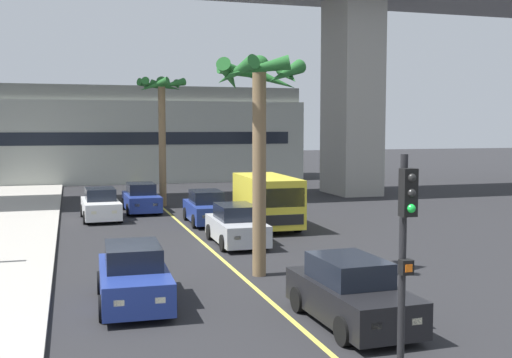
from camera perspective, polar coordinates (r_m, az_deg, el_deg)
The scene contains 12 objects.
lane_stripe_center at distance 27.72m, azimuth -5.92°, elevation -4.83°, with size 0.14×56.00×0.01m, color #DBCC4C.
pier_building_backdrop at distance 54.57m, azimuth -11.32°, elevation 3.92°, with size 28.40×8.04×7.86m.
car_queue_front at distance 34.52m, azimuth -10.37°, elevation -1.78°, with size 1.87×4.12×1.56m.
car_queue_second at distance 15.14m, azimuth 8.58°, elevation -10.24°, with size 1.93×4.15×1.56m.
car_queue_third at distance 30.10m, azimuth -4.49°, elevation -2.67°, with size 1.91×4.14×1.56m.
car_queue_fourth at distance 16.87m, azimuth -11.05°, elevation -8.71°, with size 1.93×4.15×1.56m.
car_queue_fifth at distance 32.15m, azimuth -13.92°, elevation -2.32°, with size 1.93×4.15×1.56m.
car_queue_sixth at distance 24.76m, azimuth -1.80°, elevation -4.29°, with size 1.89×4.13×1.56m.
delivery_van at distance 28.67m, azimuth 1.01°, elevation -1.90°, with size 2.25×5.29×2.36m.
traffic_light_median_near at distance 10.36m, azimuth 13.36°, elevation -6.04°, with size 0.24×0.37×4.20m.
palm_tree_near_median at distance 36.60m, azimuth -8.58°, elevation 6.61°, with size 2.79×2.92×7.47m.
palm_tree_mid_median at distance 19.25m, azimuth 0.28°, elevation 6.86°, with size 2.88×2.94×6.78m.
Camera 1 is at (-5.02, -2.86, 4.64)m, focal length 44.08 mm.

